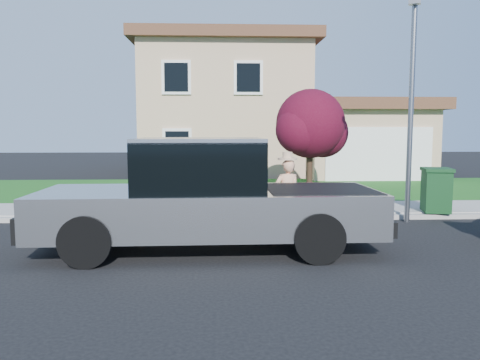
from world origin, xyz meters
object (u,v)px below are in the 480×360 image
object	(u,v)px
ornamental_tree	(311,127)
street_lamp	(411,98)
woman	(287,194)
pickup_truck	(207,198)
trash_bin	(436,190)

from	to	relation	value
ornamental_tree	street_lamp	xyz separation A→B (m)	(1.49, -4.65, 0.65)
woman	street_lamp	world-z (taller)	street_lamp
pickup_truck	trash_bin	distance (m)	6.63
woman	trash_bin	xyz separation A→B (m)	(4.12, 1.49, -0.12)
pickup_truck	street_lamp	distance (m)	5.80
trash_bin	street_lamp	xyz separation A→B (m)	(-1.02, -0.64, 2.30)
pickup_truck	street_lamp	world-z (taller)	street_lamp
ornamental_tree	trash_bin	world-z (taller)	ornamental_tree
woman	ornamental_tree	xyz separation A→B (m)	(1.61, 5.51, 1.53)
pickup_truck	street_lamp	size ratio (longest dim) A/B	1.22
ornamental_tree	street_lamp	distance (m)	4.93
trash_bin	street_lamp	distance (m)	2.59
woman	street_lamp	distance (m)	3.89
ornamental_tree	trash_bin	distance (m)	5.01
ornamental_tree	street_lamp	size ratio (longest dim) A/B	0.67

